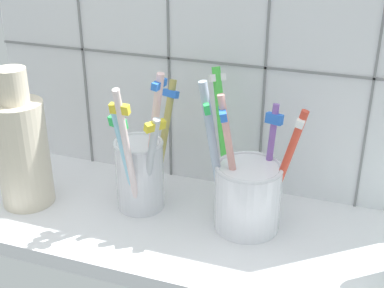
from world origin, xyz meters
TOP-DOWN VIEW (x-y plane):
  - counter_slab at (0.00, 0.00)cm, footprint 64.00×22.00cm
  - tile_wall_back at (0.00, 12.00)cm, footprint 64.00×2.20cm
  - toothbrush_cup_left at (-6.77, 1.64)cm, footprint 7.82×12.71cm
  - toothbrush_cup_right at (6.82, 2.00)cm, footprint 12.96×10.60cm
  - ceramic_vase at (-21.41, -2.00)cm, footprint 6.68×6.68cm

SIDE VIEW (x-z plane):
  - counter_slab at x=0.00cm, z-range 0.00..2.00cm
  - toothbrush_cup_right at x=6.82cm, z-range -2.32..16.25cm
  - toothbrush_cup_left at x=-6.77cm, z-range -1.72..16.78cm
  - ceramic_vase at x=-21.41cm, z-range 0.66..18.79cm
  - tile_wall_back at x=0.00cm, z-range 0.00..45.00cm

